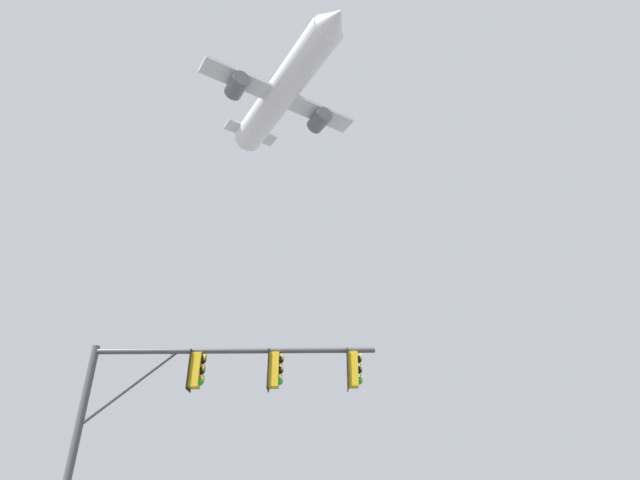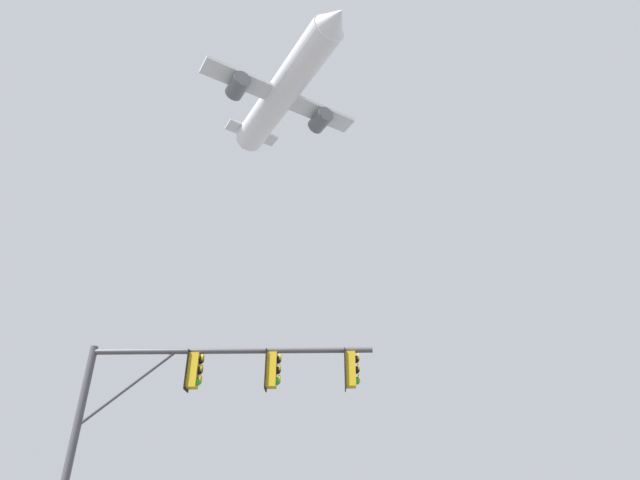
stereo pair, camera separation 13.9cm
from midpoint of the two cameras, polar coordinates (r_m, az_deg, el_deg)
The scene contains 2 objects.
signal_pole_near at distance 14.18m, azimuth -12.63°, elevation -16.09°, with size 7.57×0.80×5.86m.
airplane at distance 61.52m, azimuth -3.94°, elevation 15.99°, with size 17.13×21.35×6.63m.
Camera 2 is at (0.87, -5.91, 1.46)m, focal length 29.15 mm.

